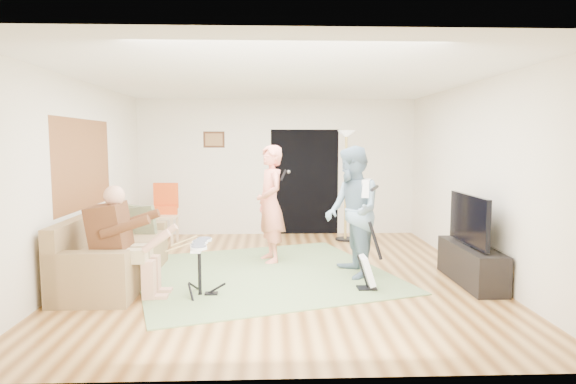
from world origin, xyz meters
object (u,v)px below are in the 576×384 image
object	(u,v)px
guitarist	(352,212)
television	(469,219)
dining_chair	(164,222)
singer	(270,204)
sofa	(109,259)
drum_kit	(200,272)
torchiere_lamp	(346,165)
guitar_spare	(368,270)
tv_cabinet	(471,264)

from	to	relation	value
guitarist	television	xyz separation A→B (m)	(1.47, -0.37, -0.05)
dining_chair	singer	bearing A→B (deg)	-33.15
sofa	television	bearing A→B (deg)	-2.93
drum_kit	torchiere_lamp	size ratio (longest dim) A/B	0.33
television	guitar_spare	bearing A→B (deg)	-169.65
dining_chair	tv_cabinet	size ratio (longest dim) A/B	0.79
guitarist	television	world-z (taller)	guitarist
drum_kit	tv_cabinet	world-z (taller)	drum_kit
drum_kit	tv_cabinet	size ratio (longest dim) A/B	0.48
singer	guitar_spare	world-z (taller)	singer
singer	television	world-z (taller)	singer
tv_cabinet	television	distance (m)	0.60
tv_cabinet	sofa	bearing A→B (deg)	177.10
television	drum_kit	bearing A→B (deg)	-173.27
sofa	dining_chair	xyz separation A→B (m)	(0.21, 2.41, 0.09)
singer	tv_cabinet	distance (m)	2.99
torchiere_lamp	television	distance (m)	3.11
drum_kit	guitar_spare	bearing A→B (deg)	4.30
sofa	torchiere_lamp	bearing A→B (deg)	35.87
torchiere_lamp	tv_cabinet	size ratio (longest dim) A/B	1.48
singer	guitar_spare	bearing A→B (deg)	22.40
guitarist	tv_cabinet	size ratio (longest dim) A/B	1.29
tv_cabinet	torchiere_lamp	bearing A→B (deg)	113.39
sofa	guitar_spare	world-z (taller)	sofa
singer	guitar_spare	xyz separation A→B (m)	(1.22, -1.48, -0.65)
drum_kit	television	xyz separation A→B (m)	(3.45, 0.41, 0.55)
guitar_spare	dining_chair	distance (m)	4.29
tv_cabinet	television	xyz separation A→B (m)	(-0.05, -0.00, 0.60)
torchiere_lamp	drum_kit	bearing A→B (deg)	-125.13
torchiere_lamp	singer	bearing A→B (deg)	-131.60
guitar_spare	dining_chair	world-z (taller)	dining_chair
guitarist	dining_chair	size ratio (longest dim) A/B	1.64
guitarist	torchiere_lamp	world-z (taller)	torchiere_lamp
guitarist	tv_cabinet	bearing A→B (deg)	68.44
tv_cabinet	drum_kit	bearing A→B (deg)	-173.37
drum_kit	guitarist	size ratio (longest dim) A/B	0.37
guitarist	dining_chair	distance (m)	3.85
television	sofa	bearing A→B (deg)	177.07
sofa	tv_cabinet	world-z (taller)	sofa
singer	television	xyz separation A→B (m)	(2.59, -1.23, -0.05)
guitarist	guitar_spare	xyz separation A→B (m)	(0.10, -0.62, -0.65)
sofa	tv_cabinet	bearing A→B (deg)	-2.90
sofa	drum_kit	distance (m)	1.45
sofa	torchiere_lamp	world-z (taller)	torchiere_lamp
guitar_spare	tv_cabinet	bearing A→B (deg)	10.00
drum_kit	television	size ratio (longest dim) A/B	0.60
drum_kit	torchiere_lamp	distance (m)	4.11
sofa	television	size ratio (longest dim) A/B	1.97
drum_kit	guitarist	xyz separation A→B (m)	(1.98, 0.78, 0.61)
sofa	singer	xyz separation A→B (m)	(2.16, 0.99, 0.60)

